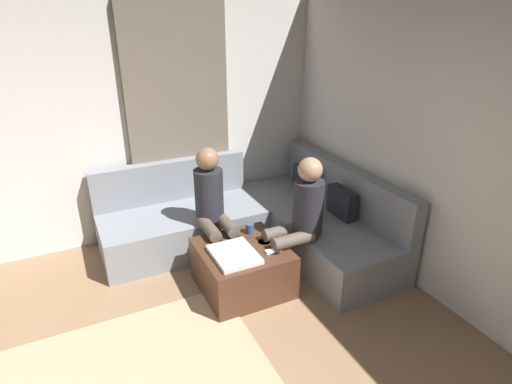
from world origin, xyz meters
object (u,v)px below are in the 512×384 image
(sectional_couch, at_px, (258,221))
(coffee_mug, at_px, (250,228))
(game_remote, at_px, (273,251))
(person_on_couch_side, at_px, (213,205))
(person_on_couch_back, at_px, (299,216))
(ottoman, at_px, (242,268))

(sectional_couch, distance_m, coffee_mug, 0.54)
(coffee_mug, bearing_deg, sectional_couch, 144.53)
(game_remote, relative_size, person_on_couch_side, 0.12)
(sectional_couch, xyz_separation_m, person_on_couch_back, (0.71, 0.06, 0.38))
(sectional_couch, bearing_deg, person_on_couch_side, -75.26)
(game_remote, bearing_deg, coffee_mug, -174.29)
(person_on_couch_back, distance_m, person_on_couch_side, 0.84)
(person_on_couch_side, bearing_deg, game_remote, 114.71)
(sectional_couch, xyz_separation_m, person_on_couch_side, (0.15, -0.56, 0.38))
(ottoman, relative_size, person_on_couch_back, 0.63)
(game_remote, height_order, person_on_couch_side, person_on_couch_side)
(sectional_couch, xyz_separation_m, coffee_mug, (0.41, -0.29, 0.19))
(ottoman, distance_m, person_on_couch_back, 0.70)
(person_on_couch_back, bearing_deg, ottoman, 81.45)
(coffee_mug, relative_size, person_on_couch_side, 0.08)
(ottoman, height_order, person_on_couch_back, person_on_couch_back)
(ottoman, height_order, game_remote, game_remote)
(ottoman, bearing_deg, sectional_couch, 143.16)
(sectional_couch, xyz_separation_m, ottoman, (0.63, -0.47, -0.07))
(ottoman, bearing_deg, person_on_couch_back, 81.45)
(coffee_mug, bearing_deg, ottoman, -39.29)
(sectional_couch, distance_m, person_on_couch_back, 0.81)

